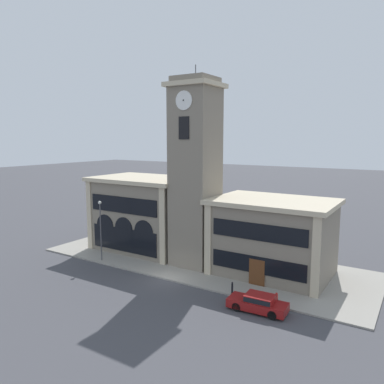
% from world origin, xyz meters
% --- Properties ---
extents(ground_plane, '(300.00, 300.00, 0.00)m').
position_xyz_m(ground_plane, '(0.00, 0.00, 0.00)').
color(ground_plane, '#424247').
extents(sidewalk_kerb, '(36.19, 12.95, 0.15)m').
position_xyz_m(sidewalk_kerb, '(0.00, 6.48, 0.07)').
color(sidewalk_kerb, gray).
rests_on(sidewalk_kerb, ground_plane).
extents(clock_tower, '(4.93, 4.93, 20.81)m').
position_xyz_m(clock_tower, '(-0.00, 5.35, 9.85)').
color(clock_tower, gray).
rests_on(clock_tower, ground_plane).
extents(town_hall_left_wing, '(12.38, 8.42, 8.86)m').
position_xyz_m(town_hall_left_wing, '(-8.26, 7.06, 4.46)').
color(town_hall_left_wing, gray).
rests_on(town_hall_left_wing, ground_plane).
extents(town_hall_right_wing, '(11.76, 8.42, 7.58)m').
position_xyz_m(town_hall_right_wing, '(7.95, 7.06, 3.82)').
color(town_hall_right_wing, gray).
rests_on(town_hall_right_wing, ground_plane).
extents(parked_car_near, '(4.73, 2.03, 1.39)m').
position_xyz_m(parked_car_near, '(9.99, -1.44, 0.73)').
color(parked_car_near, maroon).
rests_on(parked_car_near, ground_plane).
extents(street_lamp, '(0.36, 0.36, 6.65)m').
position_xyz_m(street_lamp, '(-9.25, 0.65, 4.42)').
color(street_lamp, '#4C4C51').
rests_on(street_lamp, sidewalk_kerb).
extents(bollard, '(0.18, 0.18, 1.06)m').
position_xyz_m(bollard, '(6.91, 0.24, 0.67)').
color(bollard, black).
rests_on(bollard, sidewalk_kerb).
extents(fire_hydrant, '(0.22, 0.22, 0.87)m').
position_xyz_m(fire_hydrant, '(10.78, 0.53, 0.57)').
color(fire_hydrant, red).
rests_on(fire_hydrant, sidewalk_kerb).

